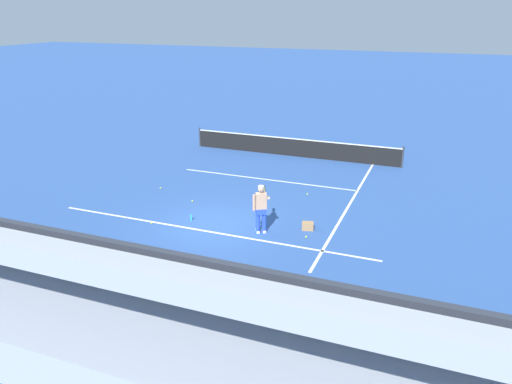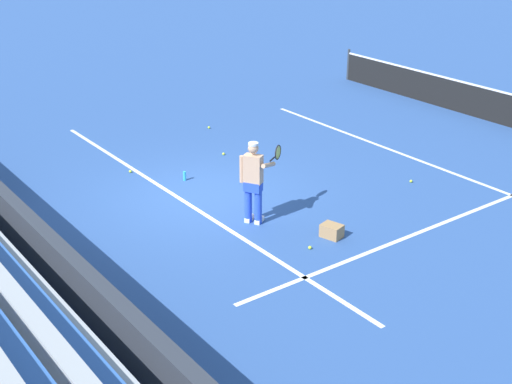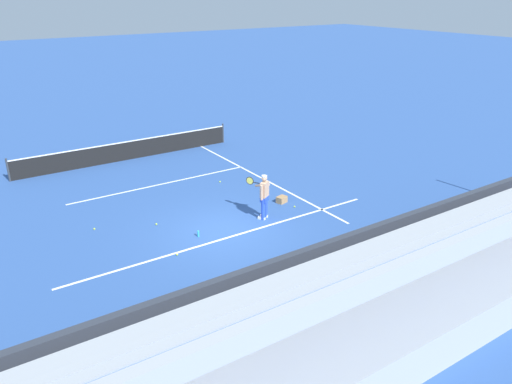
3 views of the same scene
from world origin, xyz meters
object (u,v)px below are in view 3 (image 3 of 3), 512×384
at_px(ball_box_cardboard, 282,200).
at_px(tennis_ball_far_left, 295,207).
at_px(tennis_ball_midcourt, 94,229).
at_px(tennis_ball_near_player, 220,182).
at_px(tennis_player, 264,196).
at_px(water_bottle, 198,234).
at_px(tennis_ball_toward_net, 177,254).
at_px(tennis_ball_on_baseline, 156,224).
at_px(tennis_net, 128,150).

height_order(ball_box_cardboard, tennis_ball_far_left, ball_box_cardboard).
height_order(tennis_ball_midcourt, tennis_ball_near_player, same).
height_order(tennis_player, water_bottle, tennis_player).
bearing_deg(tennis_ball_toward_net, water_bottle, 33.78).
height_order(ball_box_cardboard, tennis_ball_near_player, ball_box_cardboard).
height_order(ball_box_cardboard, water_bottle, ball_box_cardboard).
height_order(tennis_ball_midcourt, tennis_ball_far_left, same).
xyz_separation_m(tennis_player, tennis_ball_on_baseline, (-3.59, 1.69, -0.86)).
height_order(tennis_ball_midcourt, tennis_net, tennis_net).
relative_size(tennis_ball_near_player, water_bottle, 0.30).
bearing_deg(tennis_ball_near_player, ball_box_cardboard, -73.94).
xyz_separation_m(tennis_ball_toward_net, tennis_ball_near_player, (4.41, 4.92, 0.00)).
relative_size(ball_box_cardboard, tennis_ball_near_player, 6.06).
bearing_deg(tennis_ball_far_left, tennis_ball_near_player, 105.32).
relative_size(tennis_player, tennis_ball_midcourt, 25.98).
relative_size(tennis_ball_near_player, tennis_net, 0.01).
relative_size(tennis_player, tennis_ball_toward_net, 25.98).
bearing_deg(tennis_ball_midcourt, tennis_net, 61.06).
height_order(tennis_ball_on_baseline, tennis_net, tennis_net).
relative_size(ball_box_cardboard, tennis_ball_toward_net, 6.06).
xyz_separation_m(tennis_ball_midcourt, tennis_ball_toward_net, (1.67, -3.33, 0.00)).
relative_size(tennis_ball_toward_net, water_bottle, 0.30).
distance_m(tennis_ball_on_baseline, tennis_ball_far_left, 5.39).
bearing_deg(tennis_net, tennis_ball_near_player, -66.99).
xyz_separation_m(tennis_ball_far_left, tennis_net, (-3.35, 9.31, 0.46)).
bearing_deg(water_bottle, tennis_net, 84.18).
distance_m(tennis_player, water_bottle, 2.85).
relative_size(tennis_ball_toward_net, tennis_ball_near_player, 1.00).
distance_m(tennis_player, tennis_ball_toward_net, 4.09).
bearing_deg(tennis_net, tennis_ball_toward_net, -101.86).
relative_size(ball_box_cardboard, water_bottle, 1.82).
distance_m(ball_box_cardboard, tennis_ball_on_baseline, 5.11).
bearing_deg(tennis_net, tennis_player, -79.37).
bearing_deg(water_bottle, tennis_ball_toward_net, -146.22).
xyz_separation_m(tennis_player, tennis_ball_toward_net, (-3.93, -0.77, -0.86)).
bearing_deg(tennis_ball_midcourt, tennis_ball_toward_net, -63.32).
bearing_deg(water_bottle, tennis_ball_on_baseline, 117.12).
bearing_deg(tennis_ball_on_baseline, tennis_ball_far_left, -16.57).
distance_m(tennis_ball_toward_net, water_bottle, 1.43).
height_order(tennis_ball_toward_net, tennis_ball_on_baseline, same).
xyz_separation_m(tennis_ball_on_baseline, water_bottle, (0.85, -1.67, 0.08)).
distance_m(ball_box_cardboard, tennis_net, 9.23).
xyz_separation_m(tennis_ball_midcourt, tennis_ball_near_player, (6.08, 1.60, 0.00)).
relative_size(tennis_ball_midcourt, tennis_ball_far_left, 1.00).
distance_m(ball_box_cardboard, tennis_ball_midcourt, 7.25).
relative_size(tennis_ball_far_left, tennis_net, 0.01).
distance_m(tennis_player, tennis_net, 9.63).
bearing_deg(tennis_player, tennis_ball_toward_net, -168.85).
bearing_deg(tennis_ball_near_player, tennis_ball_midcourt, -165.29).
bearing_deg(tennis_ball_on_baseline, tennis_player, -25.14).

